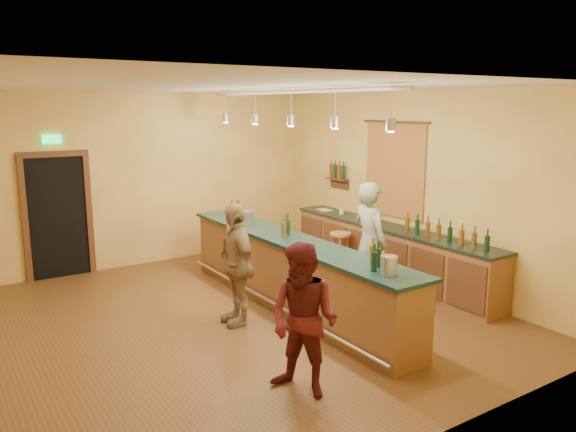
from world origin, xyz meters
TOP-DOWN VIEW (x-y plane):
  - floor at (0.00, 0.00)m, footprint 7.00×7.00m
  - ceiling at (0.00, 0.00)m, footprint 6.50×7.00m
  - wall_back at (0.00, 3.50)m, footprint 6.50×0.02m
  - wall_front at (0.00, -3.50)m, footprint 6.50×0.02m
  - wall_right at (3.25, 0.00)m, footprint 0.02×7.00m
  - doorway at (-1.70, 3.47)m, footprint 1.15×0.09m
  - tapestry at (3.23, 0.40)m, footprint 0.03×1.40m
  - bottle_shelf at (3.17, 1.90)m, footprint 0.17×0.55m
  - back_counter at (2.97, 0.18)m, footprint 0.60×4.55m
  - tasting_bar at (0.82, -0.00)m, footprint 0.73×5.10m
  - pendant_track at (0.82, -0.00)m, footprint 0.11×4.60m
  - bartender at (1.94, -0.47)m, footprint 0.47×0.69m
  - customer_a at (-0.49, -2.20)m, footprint 0.88×0.97m
  - customer_b at (-0.15, -0.10)m, footprint 0.51×1.02m
  - bar_stool at (2.45, 0.87)m, footprint 0.37×0.37m

SIDE VIEW (x-z plane):
  - floor at x=0.00m, z-range 0.00..0.00m
  - back_counter at x=2.97m, z-range -0.15..1.12m
  - tasting_bar at x=0.82m, z-range -0.08..1.30m
  - bar_stool at x=2.45m, z-range 0.24..1.00m
  - customer_a at x=-0.49m, z-range 0.00..1.61m
  - customer_b at x=-0.15m, z-range 0.00..1.68m
  - bartender at x=1.94m, z-range 0.00..1.85m
  - doorway at x=-1.70m, z-range -0.11..2.36m
  - wall_back at x=0.00m, z-range 0.00..3.20m
  - wall_front at x=0.00m, z-range 0.00..3.20m
  - wall_right at x=3.25m, z-range 0.00..3.20m
  - bottle_shelf at x=3.17m, z-range 1.39..1.94m
  - tapestry at x=3.23m, z-range 1.05..2.65m
  - pendant_track at x=0.82m, z-range 2.73..3.24m
  - ceiling at x=0.00m, z-range 3.19..3.21m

